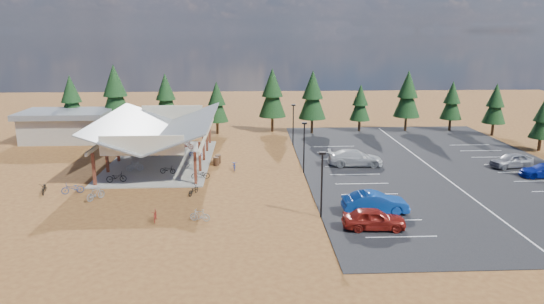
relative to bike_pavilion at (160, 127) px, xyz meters
The scene contains 42 objects.
ground 12.79m from the bike_pavilion, 34.99° to the right, with size 140.00×140.00×0.00m, color brown.
asphalt_lot 29.03m from the bike_pavilion, ahead, with size 27.00×44.00×0.04m, color black.
concrete_pad 3.77m from the bike_pavilion, 90.00° to the left, with size 10.60×18.60×0.10m, color gray.
bike_pavilion is the anchor object (origin of this frame).
outbuilding 17.89m from the bike_pavilion, 141.84° to the left, with size 11.00×7.00×3.90m.
lamp_post_0 22.69m from the bike_pavilion, 48.58° to the right, with size 0.50×0.25×5.14m.
lamp_post_1 15.83m from the bike_pavilion, 18.43° to the right, with size 0.50×0.25×5.14m.
lamp_post_2 16.57m from the bike_pavilion, 25.02° to the left, with size 0.50×0.25×5.14m.
trash_bin_0 7.19m from the bike_pavilion, 17.58° to the right, with size 0.60×0.60×0.90m, color #3F2616.
trash_bin_1 7.13m from the bike_pavilion, ahead, with size 0.60×0.60×0.90m, color #3F2616.
pine_0 20.20m from the bike_pavilion, 134.76° to the left, with size 3.50×3.50×8.15m.
pine_1 16.49m from the bike_pavilion, 120.43° to the left, with size 4.11×4.11×9.58m.
pine_2 15.97m from the bike_pavilion, 96.84° to the left, with size 3.53×3.53×8.22m.
pine_3 15.28m from the bike_pavilion, 70.10° to the left, with size 3.11×3.11×7.24m.
pine_4 20.36m from the bike_pavilion, 50.75° to the left, with size 3.82×3.82×8.90m.
pine_5 23.12m from the bike_pavilion, 37.65° to the left, with size 3.74×3.74×8.71m.
pine_6 29.43m from the bike_pavilion, 31.25° to the left, with size 2.86×2.86×6.66m.
pine_7 35.19m from the bike_pavilion, 25.44° to the left, with size 3.68×3.68×8.58m.
pine_8 41.04m from the bike_pavilion, 21.59° to the left, with size 3.03×3.03×7.05m.
pine_12 44.09m from the bike_pavilion, ahead, with size 2.71×2.71×6.32m.
pine_13 44.19m from the bike_pavilion, 15.23° to the left, with size 3.04×3.04×7.09m.
bike_0 8.77m from the bike_pavilion, 110.54° to the right, with size 0.63×1.81×0.95m, color black.
bike_1 5.47m from the bike_pavilion, 116.50° to the right, with size 0.47×1.67×1.01m, color #979B9F.
bike_2 4.09m from the bike_pavilion, 119.56° to the left, with size 0.64×1.84×0.97m, color navy.
bike_3 5.37m from the bike_pavilion, 105.85° to the left, with size 0.50×1.79×1.07m, color maroon.
bike_4 6.21m from the bike_pavilion, 73.66° to the right, with size 0.54×1.56×0.82m, color black.
bike_5 5.67m from the bike_pavilion, 39.96° to the right, with size 0.42×1.48×0.89m, color gray.
bike_6 5.11m from the bike_pavilion, 24.20° to the left, with size 0.53×1.51×0.79m, color navy.
bike_7 6.49m from the bike_pavilion, 68.11° to the left, with size 0.47×1.66×1.00m, color maroon.
bike_8 13.68m from the bike_pavilion, 129.40° to the right, with size 0.65×1.86×0.98m, color black.
bike_9 13.11m from the bike_pavilion, 105.46° to the right, with size 0.51×1.80×1.08m, color gray.
bike_10 12.48m from the bike_pavilion, 119.31° to the right, with size 0.65×1.87×0.98m, color navy.
bike_11 17.74m from the bike_pavilion, 81.75° to the right, with size 0.42×1.49×0.90m, color maroon.
bike_12 12.67m from the bike_pavilion, 67.46° to the right, with size 0.58×1.68×0.88m, color black.
bike_13 18.64m from the bike_pavilion, 71.43° to the right, with size 0.44×1.57×0.94m, color #989CA0.
bike_14 9.39m from the bike_pavilion, 23.63° to the right, with size 0.60×1.72×0.90m, color #122A99.
bike_16 8.93m from the bike_pavilion, 53.99° to the right, with size 0.61×1.75×0.92m, color black.
car_0 26.99m from the bike_pavilion, 46.63° to the right, with size 1.81×4.50×1.53m, color maroon.
car_1 25.51m from the bike_pavilion, 40.40° to the right, with size 1.77×5.07×1.67m, color #0F3C98.
car_3 21.07m from the bike_pavilion, ahead, with size 2.33×5.74×1.67m, color silver.
car_7 39.02m from the bike_pavilion, 11.50° to the right, with size 1.86×4.58×1.33m, color #0C22A0.
car_8 37.10m from the bike_pavilion, ahead, with size 1.79×4.44×1.51m, color gray.
Camera 1 is at (-0.38, -44.50, 13.82)m, focal length 32.00 mm.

